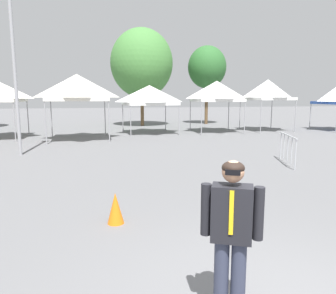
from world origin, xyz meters
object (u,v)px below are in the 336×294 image
object	(u,v)px
canopy_tent_behind_center	(77,88)
traffic_cone_near_barrier	(115,208)
canopy_tent_right_of_center	(149,95)
tree_behind_tents_left	(207,67)
light_pole_near_lift	(12,36)
canopy_tent_far_left	(268,90)
tree_behind_tents_center	(142,63)
canopy_tent_left_of_center	(217,91)
crowd_barrier_by_lift	(288,144)
person_foreground	(231,230)

from	to	relation	value
canopy_tent_behind_center	traffic_cone_near_barrier	xyz separation A→B (m)	(1.28, -12.94, -2.63)
canopy_tent_right_of_center	tree_behind_tents_left	distance (m)	9.24
canopy_tent_behind_center	tree_behind_tents_left	distance (m)	13.86
tree_behind_tents_left	light_pole_near_lift	bearing A→B (deg)	-134.32
canopy_tent_far_left	tree_behind_tents_center	world-z (taller)	tree_behind_tents_center
tree_behind_tents_center	tree_behind_tents_left	world-z (taller)	tree_behind_tents_center
canopy_tent_left_of_center	tree_behind_tents_center	size ratio (longest dim) A/B	0.44
canopy_tent_left_of_center	tree_behind_tents_left	xyz separation A→B (m)	(1.57, 6.50, 2.19)
canopy_tent_left_of_center	light_pole_near_lift	size ratio (longest dim) A/B	0.41
traffic_cone_near_barrier	crowd_barrier_by_lift	bearing A→B (deg)	33.34
tree_behind_tents_left	traffic_cone_near_barrier	size ratio (longest dim) A/B	11.24
canopy_tent_left_of_center	tree_behind_tents_left	distance (m)	7.03
canopy_tent_behind_center	canopy_tent_left_of_center	size ratio (longest dim) A/B	1.05
crowd_barrier_by_lift	light_pole_near_lift	bearing A→B (deg)	157.47
canopy_tent_left_of_center	traffic_cone_near_barrier	world-z (taller)	canopy_tent_left_of_center
canopy_tent_right_of_center	tree_behind_tents_left	xyz separation A→B (m)	(6.22, 6.37, 2.46)
canopy_tent_left_of_center	person_foreground	world-z (taller)	canopy_tent_left_of_center
canopy_tent_behind_center	tree_behind_tents_left	size ratio (longest dim) A/B	0.54
tree_behind_tents_left	canopy_tent_behind_center	bearing A→B (deg)	-141.28
canopy_tent_behind_center	tree_behind_tents_left	xyz separation A→B (m)	(10.69, 8.57, 2.05)
canopy_tent_behind_center	canopy_tent_right_of_center	distance (m)	5.00
person_foreground	traffic_cone_near_barrier	xyz separation A→B (m)	(-1.04, 3.01, -0.73)
canopy_tent_far_left	crowd_barrier_by_lift	world-z (taller)	canopy_tent_far_left
crowd_barrier_by_lift	traffic_cone_near_barrier	size ratio (longest dim) A/B	3.29
canopy_tent_far_left	traffic_cone_near_barrier	xyz separation A→B (m)	(-11.74, -15.08, -2.61)
canopy_tent_right_of_center	canopy_tent_left_of_center	bearing A→B (deg)	-1.54
person_foreground	tree_behind_tents_left	distance (m)	26.21
tree_behind_tents_left	crowd_barrier_by_lift	xyz separation A→B (m)	(-2.98, -17.28, -4.23)
crowd_barrier_by_lift	canopy_tent_behind_center	bearing A→B (deg)	131.53
canopy_tent_far_left	tree_behind_tents_center	bearing A→B (deg)	144.67
canopy_tent_far_left	tree_behind_tents_left	size ratio (longest dim) A/B	0.53
light_pole_near_lift	canopy_tent_behind_center	bearing A→B (deg)	64.71
person_foreground	crowd_barrier_by_lift	xyz separation A→B (m)	(5.39, 7.24, -0.28)
canopy_tent_far_left	crowd_barrier_by_lift	size ratio (longest dim) A/B	1.82
person_foreground	tree_behind_tents_center	world-z (taller)	tree_behind_tents_center
crowd_barrier_by_lift	traffic_cone_near_barrier	distance (m)	7.72
canopy_tent_right_of_center	light_pole_near_lift	world-z (taller)	light_pole_near_lift
canopy_tent_right_of_center	light_pole_near_lift	xyz separation A→B (m)	(-6.65, -6.81, 2.28)
canopy_tent_left_of_center	canopy_tent_right_of_center	bearing A→B (deg)	178.46
tree_behind_tents_center	traffic_cone_near_barrier	distance (m)	21.75
canopy_tent_behind_center	crowd_barrier_by_lift	size ratio (longest dim) A/B	1.83
traffic_cone_near_barrier	canopy_tent_left_of_center	bearing A→B (deg)	62.42
person_foreground	light_pole_near_lift	xyz separation A→B (m)	(-4.49, 11.34, 3.78)
light_pole_near_lift	tree_behind_tents_left	bearing A→B (deg)	45.68
canopy_tent_far_left	person_foreground	xyz separation A→B (m)	(-10.70, -18.09, -1.88)
canopy_tent_far_left	tree_behind_tents_left	bearing A→B (deg)	109.89
person_foreground	crowd_barrier_by_lift	size ratio (longest dim) A/B	0.89
traffic_cone_near_barrier	canopy_tent_far_left	bearing A→B (deg)	52.10
canopy_tent_right_of_center	light_pole_near_lift	bearing A→B (deg)	-134.32
light_pole_near_lift	canopy_tent_far_left	bearing A→B (deg)	23.94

